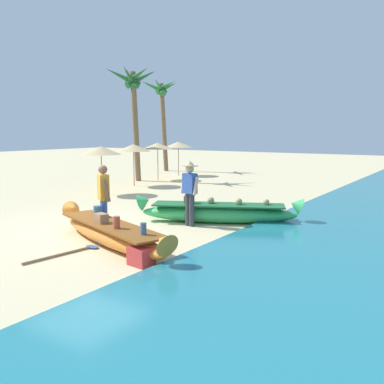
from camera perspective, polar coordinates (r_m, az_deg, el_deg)
The scene contains 13 objects.
ground_plane at distance 11.23m, azimuth -13.88°, elevation -5.08°, with size 80.00×80.00×0.00m, color beige.
boat_orange_foreground at distance 9.80m, azimuth -10.74°, elevation -5.31°, with size 4.59×2.20×0.77m.
boat_green_midground at distance 11.91m, azimuth 3.48°, elevation -2.69°, with size 4.36×2.51×0.81m.
person_vendor_hatted at distance 11.35m, azimuth -0.30°, elevation 0.47°, with size 0.57×0.44×1.74m.
person_tourist_customer at distance 10.64m, azimuth -11.61°, elevation -0.45°, with size 0.57×0.47×1.71m.
parasol_row_0 at distance 17.41m, azimuth -11.93°, elevation 5.39°, with size 1.60×1.60×1.91m.
parasol_row_1 at distance 19.91m, azimuth -7.74°, elevation 5.81°, with size 1.60×1.60×1.91m.
parasol_row_2 at distance 22.24m, azimuth -4.56°, elevation 6.09°, with size 1.60×1.60×1.91m.
parasol_row_3 at distance 24.38m, azimuth -1.81°, elevation 6.29°, with size 1.60×1.60×1.91m.
palm_tree_tall_inland at distance 27.55m, azimuth -4.04°, elevation 12.24°, with size 2.57×2.51×5.74m.
palm_tree_leaning_seaward at distance 22.18m, azimuth -7.76°, elevation 13.05°, with size 2.43×2.54×5.73m.
cooler_box at distance 8.26m, azimuth -6.74°, elevation -8.45°, with size 0.45×0.35×0.35m, color #C63838.
paddle at distance 9.36m, azimuth -15.67°, elevation -7.62°, with size 0.41×1.73×0.05m.
Camera 1 is at (8.05, -7.42, 2.52)m, focal length 40.35 mm.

